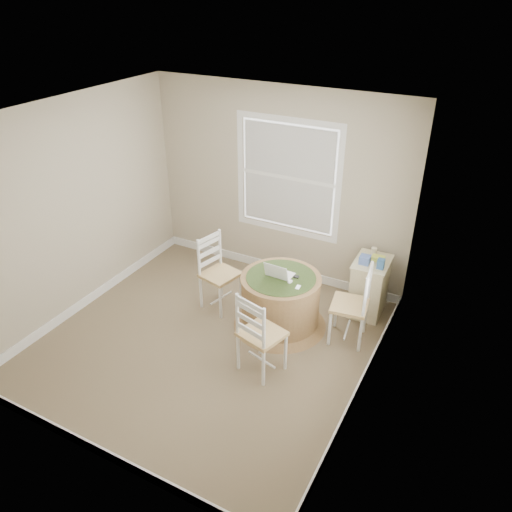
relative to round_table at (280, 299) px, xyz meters
The scene contains 14 objects.
room 1.15m from the round_table, 129.28° to the right, with size 3.64×3.64×2.64m.
round_table is the anchor object (origin of this frame).
chair_left 0.84m from the round_table, behind, with size 0.42×0.40×0.95m, color white, non-canonical shape.
chair_near 0.83m from the round_table, 78.33° to the right, with size 0.42×0.40×0.95m, color white, non-canonical shape.
chair_right 0.82m from the round_table, ahead, with size 0.42×0.40×0.95m, color white, non-canonical shape.
laptop 0.33m from the round_table, 144.57° to the left, with size 0.30×0.27×0.21m.
mouse 0.34m from the round_table, 18.48° to the right, with size 0.05×0.08×0.03m, color white.
phone 0.41m from the round_table, 22.63° to the right, with size 0.04×0.09×0.02m, color #B7BABF.
keys 0.35m from the round_table, 26.46° to the left, with size 0.06×0.05×0.03m, color black.
corner_chest 1.14m from the round_table, 41.64° to the left, with size 0.43×0.57×0.73m.
tissue_box 1.11m from the round_table, 40.33° to the left, with size 0.12×0.12×0.10m, color #5876CA.
box_yellow 1.26m from the round_table, 41.41° to the left, with size 0.15×0.10×0.06m, color #D4E250.
box_blue 1.24m from the round_table, 33.48° to the left, with size 0.08×0.08×0.12m, color #34629C.
cup_cream 1.29m from the round_table, 48.20° to the left, with size 0.07×0.07×0.09m, color beige.
Camera 1 is at (2.62, -3.78, 3.73)m, focal length 35.00 mm.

